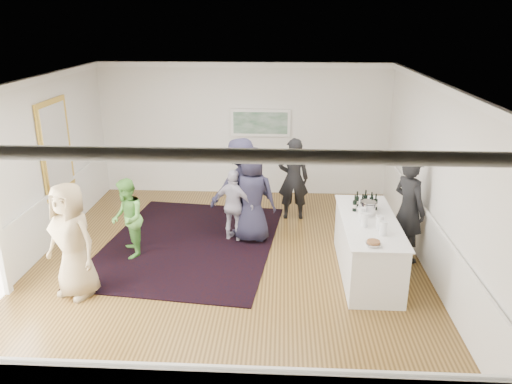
# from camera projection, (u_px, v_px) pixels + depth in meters

# --- Properties ---
(floor) EXTENTS (8.00, 8.00, 0.00)m
(floor) POSITION_uv_depth(u_px,v_px,m) (228.00, 266.00, 8.87)
(floor) COLOR olive
(floor) RESTS_ON ground
(ceiling) EXTENTS (7.00, 8.00, 0.02)m
(ceiling) POSITION_uv_depth(u_px,v_px,m) (224.00, 84.00, 7.80)
(ceiling) COLOR white
(ceiling) RESTS_ON wall_back
(wall_left) EXTENTS (0.02, 8.00, 3.20)m
(wall_left) POSITION_uv_depth(u_px,v_px,m) (22.00, 177.00, 8.52)
(wall_left) COLOR white
(wall_left) RESTS_ON floor
(wall_right) EXTENTS (0.02, 8.00, 3.20)m
(wall_right) POSITION_uv_depth(u_px,v_px,m) (438.00, 185.00, 8.16)
(wall_right) COLOR white
(wall_right) RESTS_ON floor
(wall_back) EXTENTS (7.00, 0.02, 3.20)m
(wall_back) POSITION_uv_depth(u_px,v_px,m) (244.00, 129.00, 12.10)
(wall_back) COLOR white
(wall_back) RESTS_ON floor
(wall_front) EXTENTS (7.00, 0.02, 3.20)m
(wall_front) POSITION_uv_depth(u_px,v_px,m) (177.00, 317.00, 4.57)
(wall_front) COLOR white
(wall_front) RESTS_ON floor
(wainscoting) EXTENTS (7.00, 8.00, 1.00)m
(wainscoting) POSITION_uv_depth(u_px,v_px,m) (227.00, 241.00, 8.71)
(wainscoting) COLOR white
(wainscoting) RESTS_ON floor
(mirror) EXTENTS (0.05, 1.25, 1.85)m
(mirror) POSITION_uv_depth(u_px,v_px,m) (56.00, 147.00, 9.67)
(mirror) COLOR gold
(mirror) RESTS_ON wall_left
(landscape_painting) EXTENTS (1.44, 0.06, 0.66)m
(landscape_painting) POSITION_uv_depth(u_px,v_px,m) (260.00, 123.00, 11.97)
(landscape_painting) COLOR white
(landscape_painting) RESTS_ON wall_back
(area_rug) EXTENTS (3.61, 4.49, 0.02)m
(area_rug) POSITION_uv_depth(u_px,v_px,m) (190.00, 243.00, 9.75)
(area_rug) COLOR black
(area_rug) RESTS_ON floor
(serving_table) EXTENTS (0.92, 2.43, 0.99)m
(serving_table) POSITION_uv_depth(u_px,v_px,m) (367.00, 246.00, 8.50)
(serving_table) COLOR white
(serving_table) RESTS_ON floor
(bartender) EXTENTS (0.76, 0.84, 1.93)m
(bartender) POSITION_uv_depth(u_px,v_px,m) (409.00, 209.00, 8.84)
(bartender) COLOR black
(bartender) RESTS_ON floor
(guest_tan) EXTENTS (1.08, 0.91, 1.87)m
(guest_tan) POSITION_uv_depth(u_px,v_px,m) (72.00, 241.00, 7.69)
(guest_tan) COLOR tan
(guest_tan) RESTS_ON floor
(guest_green) EXTENTS (0.76, 0.86, 1.48)m
(guest_green) POSITION_uv_depth(u_px,v_px,m) (127.00, 219.00, 9.03)
(guest_green) COLOR #5FAF46
(guest_green) RESTS_ON floor
(guest_lilac) EXTENTS (0.91, 0.61, 1.44)m
(guest_lilac) POSITION_uv_depth(u_px,v_px,m) (234.00, 206.00, 9.70)
(guest_lilac) COLOR #BBB5CA
(guest_lilac) RESTS_ON floor
(guest_dark_a) EXTENTS (1.47, 1.22, 1.97)m
(guest_dark_a) POSITION_uv_depth(u_px,v_px,m) (241.00, 187.00, 9.95)
(guest_dark_a) COLOR #212035
(guest_dark_a) RESTS_ON floor
(guest_dark_b) EXTENTS (0.68, 0.46, 1.80)m
(guest_dark_b) POSITION_uv_depth(u_px,v_px,m) (293.00, 179.00, 10.71)
(guest_dark_b) COLOR black
(guest_dark_b) RESTS_ON floor
(guest_navy) EXTENTS (0.98, 0.73, 1.84)m
(guest_navy) POSITION_uv_depth(u_px,v_px,m) (252.00, 196.00, 9.63)
(guest_navy) COLOR #212035
(guest_navy) RESTS_ON floor
(wine_bottles) EXTENTS (0.45, 0.35, 0.31)m
(wine_bottles) POSITION_uv_depth(u_px,v_px,m) (366.00, 201.00, 8.76)
(wine_bottles) COLOR black
(wine_bottles) RESTS_ON serving_table
(juice_pitchers) EXTENTS (0.37, 0.69, 0.24)m
(juice_pitchers) POSITION_uv_depth(u_px,v_px,m) (372.00, 221.00, 8.00)
(juice_pitchers) COLOR #5AA93C
(juice_pitchers) RESTS_ON serving_table
(ice_bucket) EXTENTS (0.26, 0.26, 0.25)m
(ice_bucket) POSITION_uv_depth(u_px,v_px,m) (368.00, 209.00, 8.50)
(ice_bucket) COLOR silver
(ice_bucket) RESTS_ON serving_table
(nut_bowl) EXTENTS (0.24, 0.24, 0.07)m
(nut_bowl) POSITION_uv_depth(u_px,v_px,m) (373.00, 243.00, 7.39)
(nut_bowl) COLOR white
(nut_bowl) RESTS_ON serving_table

